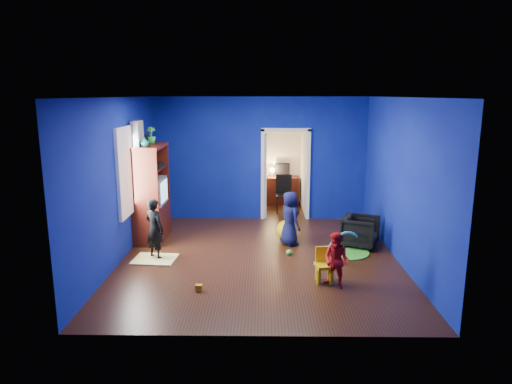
{
  "coord_description": "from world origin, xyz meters",
  "views": [
    {
      "loc": [
        0.05,
        -7.92,
        2.95
      ],
      "look_at": [
        -0.07,
        0.4,
        1.16
      ],
      "focal_mm": 32.0,
      "sensor_mm": 36.0,
      "label": 1
    }
  ],
  "objects_px": {
    "play_mat": "(345,252)",
    "hopper_ball": "(286,231)",
    "child_navy": "(290,218)",
    "toddler_red": "(336,260)",
    "study_desk": "(282,190)",
    "folding_chair": "(284,195)",
    "vase": "(144,142)",
    "crt_tv": "(153,191)",
    "kid_chair": "(325,267)",
    "armchair": "(360,231)",
    "child_black": "(155,229)",
    "tv_armoire": "(151,193)"
  },
  "relations": [
    {
      "from": "child_black",
      "to": "armchair",
      "type": "bearing_deg",
      "value": -135.08
    },
    {
      "from": "armchair",
      "to": "crt_tv",
      "type": "distance_m",
      "value": 4.25
    },
    {
      "from": "child_navy",
      "to": "folding_chair",
      "type": "bearing_deg",
      "value": -28.82
    },
    {
      "from": "vase",
      "to": "crt_tv",
      "type": "relative_size",
      "value": 0.26
    },
    {
      "from": "armchair",
      "to": "toddler_red",
      "type": "distance_m",
      "value": 2.11
    },
    {
      "from": "crt_tv",
      "to": "play_mat",
      "type": "bearing_deg",
      "value": -11.72
    },
    {
      "from": "child_navy",
      "to": "toddler_red",
      "type": "height_order",
      "value": "child_navy"
    },
    {
      "from": "play_mat",
      "to": "toddler_red",
      "type": "bearing_deg",
      "value": -105.29
    },
    {
      "from": "hopper_ball",
      "to": "folding_chair",
      "type": "relative_size",
      "value": 0.47
    },
    {
      "from": "child_black",
      "to": "study_desk",
      "type": "distance_m",
      "value": 4.96
    },
    {
      "from": "crt_tv",
      "to": "folding_chair",
      "type": "xyz_separation_m",
      "value": [
        2.78,
        2.18,
        -0.56
      ]
    },
    {
      "from": "kid_chair",
      "to": "hopper_ball",
      "type": "bearing_deg",
      "value": 93.39
    },
    {
      "from": "toddler_red",
      "to": "folding_chair",
      "type": "relative_size",
      "value": 0.95
    },
    {
      "from": "toddler_red",
      "to": "folding_chair",
      "type": "height_order",
      "value": "folding_chair"
    },
    {
      "from": "child_navy",
      "to": "toddler_red",
      "type": "distance_m",
      "value": 2.13
    },
    {
      "from": "child_black",
      "to": "folding_chair",
      "type": "relative_size",
      "value": 1.22
    },
    {
      "from": "crt_tv",
      "to": "hopper_ball",
      "type": "height_order",
      "value": "crt_tv"
    },
    {
      "from": "child_black",
      "to": "crt_tv",
      "type": "xyz_separation_m",
      "value": [
        -0.28,
        1.13,
        0.46
      ]
    },
    {
      "from": "armchair",
      "to": "tv_armoire",
      "type": "relative_size",
      "value": 0.34
    },
    {
      "from": "study_desk",
      "to": "hopper_ball",
      "type": "bearing_deg",
      "value": -90.9
    },
    {
      "from": "vase",
      "to": "folding_chair",
      "type": "distance_m",
      "value": 4.08
    },
    {
      "from": "toddler_red",
      "to": "crt_tv",
      "type": "xyz_separation_m",
      "value": [
        -3.38,
        2.36,
        0.58
      ]
    },
    {
      "from": "child_black",
      "to": "crt_tv",
      "type": "bearing_deg",
      "value": -41.79
    },
    {
      "from": "vase",
      "to": "kid_chair",
      "type": "relative_size",
      "value": 0.36
    },
    {
      "from": "tv_armoire",
      "to": "play_mat",
      "type": "height_order",
      "value": "tv_armoire"
    },
    {
      "from": "armchair",
      "to": "toddler_red",
      "type": "bearing_deg",
      "value": -177.77
    },
    {
      "from": "play_mat",
      "to": "hopper_ball",
      "type": "bearing_deg",
      "value": 146.54
    },
    {
      "from": "child_black",
      "to": "hopper_ball",
      "type": "bearing_deg",
      "value": -122.35
    },
    {
      "from": "armchair",
      "to": "child_navy",
      "type": "bearing_deg",
      "value": 110.87
    },
    {
      "from": "child_navy",
      "to": "hopper_ball",
      "type": "bearing_deg",
      "value": -17.5
    },
    {
      "from": "study_desk",
      "to": "armchair",
      "type": "bearing_deg",
      "value": -68.65
    },
    {
      "from": "tv_armoire",
      "to": "play_mat",
      "type": "distance_m",
      "value": 4.05
    },
    {
      "from": "kid_chair",
      "to": "study_desk",
      "type": "bearing_deg",
      "value": 84.75
    },
    {
      "from": "armchair",
      "to": "child_black",
      "type": "bearing_deg",
      "value": 124.73
    },
    {
      "from": "toddler_red",
      "to": "vase",
      "type": "xyz_separation_m",
      "value": [
        -3.42,
        2.06,
        1.61
      ]
    },
    {
      "from": "hopper_ball",
      "to": "study_desk",
      "type": "bearing_deg",
      "value": 89.1
    },
    {
      "from": "child_navy",
      "to": "vase",
      "type": "bearing_deg",
      "value": 60.65
    },
    {
      "from": "hopper_ball",
      "to": "child_black",
      "type": "bearing_deg",
      "value": -156.68
    },
    {
      "from": "folding_chair",
      "to": "study_desk",
      "type": "bearing_deg",
      "value": 90.0
    },
    {
      "from": "toddler_red",
      "to": "tv_armoire",
      "type": "height_order",
      "value": "tv_armoire"
    },
    {
      "from": "armchair",
      "to": "vase",
      "type": "xyz_separation_m",
      "value": [
        -4.21,
        0.11,
        1.75
      ]
    },
    {
      "from": "toddler_red",
      "to": "study_desk",
      "type": "distance_m",
      "value": 5.54
    },
    {
      "from": "kid_chair",
      "to": "tv_armoire",
      "type": "bearing_deg",
      "value": 136.42
    },
    {
      "from": "child_navy",
      "to": "play_mat",
      "type": "xyz_separation_m",
      "value": [
        1.03,
        -0.46,
        -0.53
      ]
    },
    {
      "from": "child_black",
      "to": "toddler_red",
      "type": "bearing_deg",
      "value": -167.31
    },
    {
      "from": "tv_armoire",
      "to": "kid_chair",
      "type": "distance_m",
      "value": 3.99
    },
    {
      "from": "hopper_ball",
      "to": "folding_chair",
      "type": "xyz_separation_m",
      "value": [
        0.05,
        2.26,
        0.24
      ]
    },
    {
      "from": "vase",
      "to": "study_desk",
      "type": "bearing_deg",
      "value": 50.67
    },
    {
      "from": "kid_chair",
      "to": "study_desk",
      "type": "height_order",
      "value": "study_desk"
    },
    {
      "from": "crt_tv",
      "to": "kid_chair",
      "type": "bearing_deg",
      "value": -33.8
    }
  ]
}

